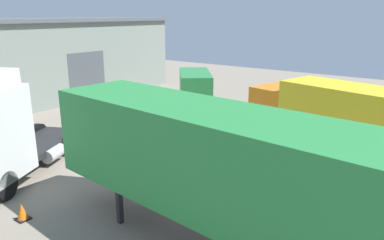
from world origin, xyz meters
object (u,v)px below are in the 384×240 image
object	(u,v)px
container_trailer_green	(228,168)
traffic_cone	(22,212)
delivery_van_green	(195,89)
box_truck_orange	(322,112)

from	to	relation	value
container_trailer_green	traffic_cone	world-z (taller)	container_trailer_green
container_trailer_green	delivery_van_green	distance (m)	16.35
container_trailer_green	delivery_van_green	xyz separation A→B (m)	(12.71, 10.22, -1.20)
box_truck_orange	traffic_cone	xyz separation A→B (m)	(-11.90, 5.41, -1.57)
container_trailer_green	delivery_van_green	bearing A→B (deg)	-46.31
container_trailer_green	box_truck_orange	distance (m)	9.74
delivery_van_green	traffic_cone	size ratio (longest dim) A/B	9.21
container_trailer_green	delivery_van_green	world-z (taller)	container_trailer_green
container_trailer_green	box_truck_orange	bearing A→B (deg)	-80.98
box_truck_orange	delivery_van_green	xyz separation A→B (m)	(3.02, 9.52, -0.48)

